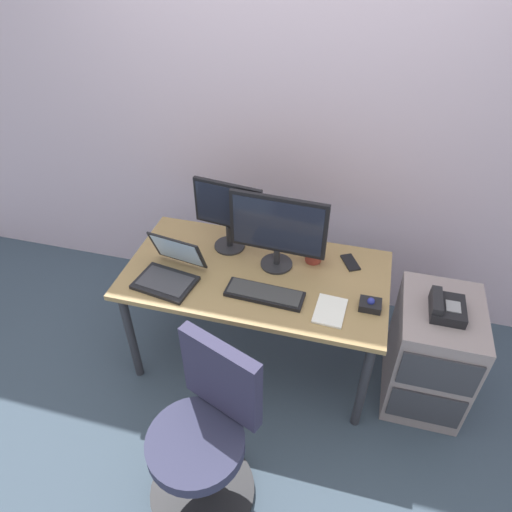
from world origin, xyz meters
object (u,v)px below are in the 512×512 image
trackball_mouse (370,304)px  banana (302,244)px  desk_phone (446,308)px  monitor_side (228,211)px  file_cabinet (430,354)px  keyboard (265,294)px  laptop (170,271)px  office_chair (205,438)px  coffee_mug (314,254)px  cell_phone (350,262)px  paper_notepad (330,311)px  monitor_main (278,229)px

trackball_mouse → banana: size_ratio=0.58×
desk_phone → monitor_side: bearing=169.6°
file_cabinet → keyboard: size_ratio=1.65×
file_cabinet → monitor_side: size_ratio=1.61×
laptop → office_chair: bearing=-58.5°
coffee_mug → cell_phone: (0.21, 0.03, -0.05)m
desk_phone → office_chair: (-1.01, -0.82, -0.30)m
banana → cell_phone: bearing=-14.7°
monitor_side → cell_phone: size_ratio=3.00×
cell_phone → file_cabinet: bearing=-52.7°
paper_notepad → keyboard: bearing=175.4°
monitor_side → office_chair: bearing=-79.4°
desk_phone → monitor_main: size_ratio=0.38×
keyboard → paper_notepad: 0.35m
desk_phone → monitor_main: 0.94m
paper_notepad → monitor_main: bearing=139.9°
file_cabinet → banana: (-0.80, 0.31, 0.38)m
desk_phone → keyboard: (-0.91, -0.13, -0.00)m
trackball_mouse → keyboard: bearing=-174.7°
monitor_main → paper_notepad: monitor_main is taller
office_chair → keyboard: 0.75m
monitor_side → banana: monitor_side is taller
file_cabinet → monitor_main: bearing=173.0°
desk_phone → cell_phone: size_ratio=1.41×
office_chair → monitor_main: 1.09m
monitor_main → laptop: bearing=-154.5°
coffee_mug → paper_notepad: coffee_mug is taller
monitor_main → banana: bearing=60.8°
cell_phone → monitor_side: bearing=154.0°
desk_phone → banana: desk_phone is taller
office_chair → laptop: bearing=121.5°
laptop → trackball_mouse: laptop is taller
desk_phone → banana: bearing=157.7°
keyboard → trackball_mouse: bearing=5.3°
monitor_main → paper_notepad: (0.34, -0.29, -0.25)m
laptop → keyboard: bearing=-0.6°
desk_phone → monitor_side: monitor_side is taller
file_cabinet → paper_notepad: bearing=-162.8°
file_cabinet → monitor_main: monitor_main is taller
file_cabinet → desk_phone: 0.38m
monitor_main → cell_phone: bearing=16.7°
coffee_mug → banana: (-0.09, 0.11, -0.03)m
office_chair → paper_notepad: office_chair is taller
office_chair → keyboard: (0.11, 0.69, 0.30)m
cell_phone → coffee_mug: bearing=160.4°
laptop → paper_notepad: 0.88m
desk_phone → office_chair: 1.34m
banana → office_chair: bearing=-100.9°
laptop → banana: bearing=35.1°
trackball_mouse → coffee_mug: coffee_mug is taller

